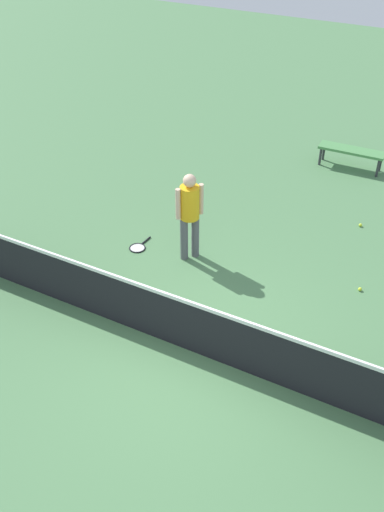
{
  "coord_description": "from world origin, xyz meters",
  "views": [
    {
      "loc": [
        -2.8,
        5.34,
        6.19
      ],
      "look_at": [
        0.61,
        -1.05,
        0.9
      ],
      "focal_mm": 39.77,
      "sensor_mm": 36.0,
      "label": 1
    }
  ],
  "objects_px": {
    "player_near_side": "(190,210)",
    "tennis_ball_baseline": "(360,289)",
    "tennis_ball_near_player": "(360,225)",
    "courtside_bench": "(352,152)",
    "tennis_racket_near_player": "(138,247)"
  },
  "relations": [
    {
      "from": "tennis_ball_near_player",
      "to": "tennis_ball_baseline",
      "type": "bearing_deg",
      "value": 104.35
    },
    {
      "from": "tennis_racket_near_player",
      "to": "tennis_ball_baseline",
      "type": "height_order",
      "value": "tennis_ball_baseline"
    },
    {
      "from": "player_near_side",
      "to": "tennis_ball_near_player",
      "type": "height_order",
      "value": "player_near_side"
    },
    {
      "from": "courtside_bench",
      "to": "tennis_ball_baseline",
      "type": "bearing_deg",
      "value": 107.76
    },
    {
      "from": "tennis_ball_baseline",
      "to": "courtside_bench",
      "type": "height_order",
      "value": "courtside_bench"
    },
    {
      "from": "tennis_ball_near_player",
      "to": "tennis_ball_baseline",
      "type": "height_order",
      "value": "same"
    },
    {
      "from": "player_near_side",
      "to": "tennis_ball_baseline",
      "type": "xyz_separation_m",
      "value": [
        -3.03,
        -0.5,
        -0.98
      ]
    },
    {
      "from": "tennis_ball_baseline",
      "to": "courtside_bench",
      "type": "relative_size",
      "value": 0.04
    },
    {
      "from": "player_near_side",
      "to": "tennis_racket_near_player",
      "type": "relative_size",
      "value": 2.87
    },
    {
      "from": "player_near_side",
      "to": "tennis_ball_baseline",
      "type": "distance_m",
      "value": 3.22
    },
    {
      "from": "player_near_side",
      "to": "tennis_racket_near_player",
      "type": "bearing_deg",
      "value": 11.89
    },
    {
      "from": "tennis_ball_near_player",
      "to": "courtside_bench",
      "type": "relative_size",
      "value": 0.04
    },
    {
      "from": "tennis_ball_near_player",
      "to": "tennis_ball_baseline",
      "type": "relative_size",
      "value": 1.0
    },
    {
      "from": "courtside_bench",
      "to": "player_near_side",
      "type": "bearing_deg",
      "value": 71.58
    },
    {
      "from": "tennis_ball_baseline",
      "to": "courtside_bench",
      "type": "xyz_separation_m",
      "value": [
        1.41,
        -4.39,
        0.38
      ]
    }
  ]
}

